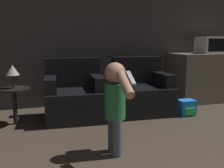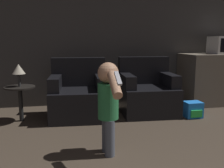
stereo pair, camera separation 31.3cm
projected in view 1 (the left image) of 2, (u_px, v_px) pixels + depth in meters
The scene contains 9 objects.
wall_back at pixel (70, 32), 4.32m from camera, with size 8.40×0.05×2.60m.
armchair_left at pixel (74, 97), 3.73m from camera, with size 0.90×0.85×0.89m.
armchair_right at pixel (141, 92), 4.05m from camera, with size 0.89×0.84×0.89m.
person_toddler at pixel (115, 101), 2.47m from camera, with size 0.21×0.64×0.94m.
toy_backpack at pixel (186, 108), 3.89m from camera, with size 0.25×0.22×0.24m.
kitchen_counter at pixel (203, 77), 4.81m from camera, with size 1.24×0.69×0.91m.
microwave at pixel (212, 45), 4.75m from camera, with size 0.55×0.38×0.31m.
side_table at pixel (14, 95), 3.42m from camera, with size 0.43×0.43×0.51m.
lamp at pixel (12, 71), 3.36m from camera, with size 0.18×0.18×0.32m.
Camera 1 is at (-0.63, 0.07, 1.14)m, focal length 40.00 mm.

